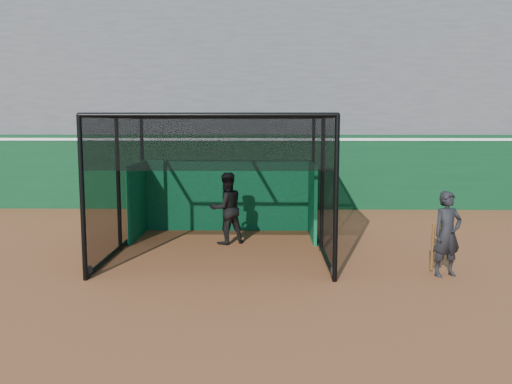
{
  "coord_description": "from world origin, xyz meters",
  "views": [
    {
      "loc": [
        0.65,
        -9.74,
        2.92
      ],
      "look_at": [
        0.43,
        2.0,
        1.4
      ],
      "focal_mm": 38.0,
      "sensor_mm": 36.0,
      "label": 1
    }
  ],
  "objects": [
    {
      "name": "grandstand",
      "position": [
        0.0,
        12.27,
        4.48
      ],
      "size": [
        50.0,
        7.85,
        8.95
      ],
      "color": "#4C4C4F",
      "rests_on": "ground"
    },
    {
      "name": "batting_cage",
      "position": [
        -0.4,
        2.42,
        1.52
      ],
      "size": [
        4.71,
        4.94,
        3.05
      ],
      "color": "black",
      "rests_on": "ground"
    },
    {
      "name": "ground",
      "position": [
        0.0,
        0.0,
        0.0
      ],
      "size": [
        120.0,
        120.0,
        0.0
      ],
      "primitive_type": "plane",
      "color": "brown",
      "rests_on": "ground"
    },
    {
      "name": "outfield_wall",
      "position": [
        0.0,
        8.5,
        1.29
      ],
      "size": [
        50.0,
        0.5,
        2.5
      ],
      "color": "#093318",
      "rests_on": "ground"
    },
    {
      "name": "batter",
      "position": [
        -0.31,
        3.09,
        0.86
      ],
      "size": [
        1.05,
        0.99,
        1.73
      ],
      "primitive_type": "imported",
      "rotation": [
        0.0,
        0.0,
        3.67
      ],
      "color": "black",
      "rests_on": "ground"
    },
    {
      "name": "on_deck_player",
      "position": [
        4.09,
        0.4,
        0.81
      ],
      "size": [
        0.69,
        0.56,
        1.63
      ],
      "color": "black",
      "rests_on": "ground"
    }
  ]
}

